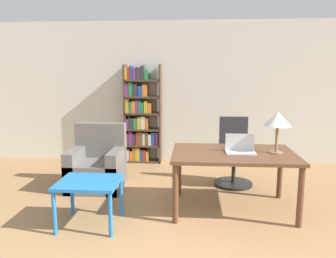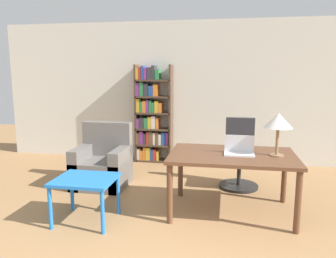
{
  "view_description": "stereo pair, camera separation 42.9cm",
  "coord_description": "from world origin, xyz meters",
  "px_view_note": "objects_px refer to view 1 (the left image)",
  "views": [
    {
      "loc": [
        0.08,
        -1.85,
        1.73
      ],
      "look_at": [
        -0.24,
        2.37,
        1.0
      ],
      "focal_mm": 35.0,
      "sensor_mm": 36.0,
      "label": 1
    },
    {
      "loc": [
        0.51,
        -1.8,
        1.73
      ],
      "look_at": [
        -0.24,
        2.37,
        1.0
      ],
      "focal_mm": 35.0,
      "sensor_mm": 36.0,
      "label": 2
    }
  ],
  "objects_px": {
    "table_lamp": "(278,120)",
    "armchair": "(97,167)",
    "desk": "(233,159)",
    "bookshelf": "(140,117)",
    "office_chair": "(233,156)",
    "laptop": "(240,149)",
    "side_table_blue": "(89,187)"
  },
  "relations": [
    {
      "from": "table_lamp",
      "to": "armchair",
      "type": "relative_size",
      "value": 0.53
    },
    {
      "from": "desk",
      "to": "bookshelf",
      "type": "distance_m",
      "value": 2.66
    },
    {
      "from": "table_lamp",
      "to": "office_chair",
      "type": "relative_size",
      "value": 0.49
    },
    {
      "from": "desk",
      "to": "laptop",
      "type": "relative_size",
      "value": 4.25
    },
    {
      "from": "laptop",
      "to": "bookshelf",
      "type": "xyz_separation_m",
      "value": [
        -1.6,
        2.18,
        0.09
      ]
    },
    {
      "from": "side_table_blue",
      "to": "bookshelf",
      "type": "distance_m",
      "value": 2.78
    },
    {
      "from": "table_lamp",
      "to": "bookshelf",
      "type": "bearing_deg",
      "value": 133.33
    },
    {
      "from": "laptop",
      "to": "table_lamp",
      "type": "distance_m",
      "value": 0.57
    },
    {
      "from": "table_lamp",
      "to": "bookshelf",
      "type": "height_order",
      "value": "bookshelf"
    },
    {
      "from": "armchair",
      "to": "bookshelf",
      "type": "distance_m",
      "value": 1.67
    },
    {
      "from": "office_chair",
      "to": "bookshelf",
      "type": "distance_m",
      "value": 2.07
    },
    {
      "from": "desk",
      "to": "office_chair",
      "type": "height_order",
      "value": "office_chair"
    },
    {
      "from": "office_chair",
      "to": "armchair",
      "type": "bearing_deg",
      "value": -170.68
    },
    {
      "from": "side_table_blue",
      "to": "bookshelf",
      "type": "height_order",
      "value": "bookshelf"
    },
    {
      "from": "laptop",
      "to": "armchair",
      "type": "distance_m",
      "value": 2.19
    },
    {
      "from": "desk",
      "to": "bookshelf",
      "type": "height_order",
      "value": "bookshelf"
    },
    {
      "from": "side_table_blue",
      "to": "bookshelf",
      "type": "bearing_deg",
      "value": 86.9
    },
    {
      "from": "table_lamp",
      "to": "bookshelf",
      "type": "xyz_separation_m",
      "value": [
        -2.04,
        2.17,
        -0.27
      ]
    },
    {
      "from": "desk",
      "to": "side_table_blue",
      "type": "xyz_separation_m",
      "value": [
        -1.67,
        -0.57,
        -0.2
      ]
    },
    {
      "from": "laptop",
      "to": "bookshelf",
      "type": "bearing_deg",
      "value": 126.39
    },
    {
      "from": "office_chair",
      "to": "table_lamp",
      "type": "bearing_deg",
      "value": -68.58
    },
    {
      "from": "armchair",
      "to": "office_chair",
      "type": "bearing_deg",
      "value": 9.32
    },
    {
      "from": "table_lamp",
      "to": "side_table_blue",
      "type": "relative_size",
      "value": 0.75
    },
    {
      "from": "desk",
      "to": "bookshelf",
      "type": "bearing_deg",
      "value": 125.03
    },
    {
      "from": "laptop",
      "to": "bookshelf",
      "type": "height_order",
      "value": "bookshelf"
    },
    {
      "from": "office_chair",
      "to": "side_table_blue",
      "type": "bearing_deg",
      "value": -138.86
    },
    {
      "from": "bookshelf",
      "to": "desk",
      "type": "bearing_deg",
      "value": -54.97
    },
    {
      "from": "desk",
      "to": "laptop",
      "type": "distance_m",
      "value": 0.16
    },
    {
      "from": "table_lamp",
      "to": "side_table_blue",
      "type": "xyz_separation_m",
      "value": [
        -2.19,
        -0.58,
        -0.71
      ]
    },
    {
      "from": "desk",
      "to": "office_chair",
      "type": "xyz_separation_m",
      "value": [
        0.13,
        1.0,
        -0.22
      ]
    },
    {
      "from": "desk",
      "to": "side_table_blue",
      "type": "distance_m",
      "value": 1.78
    },
    {
      "from": "office_chair",
      "to": "armchair",
      "type": "relative_size",
      "value": 1.09
    }
  ]
}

